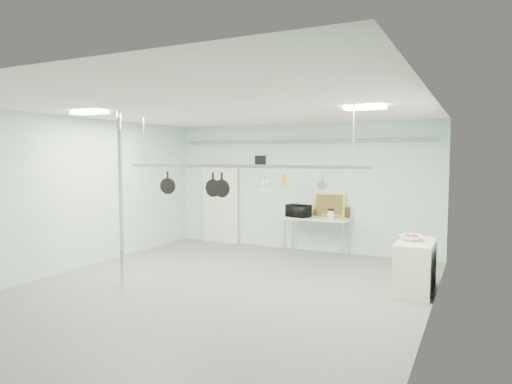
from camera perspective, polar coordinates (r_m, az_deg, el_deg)
The scene contains 25 objects.
floor at distance 8.35m, azimuth -4.60°, elevation -12.05°, with size 8.00×8.00×0.00m, color gray.
ceiling at distance 8.05m, azimuth -4.74°, elevation 10.28°, with size 7.00×8.00×0.02m, color silver.
back_wall at distance 11.64m, azimuth 5.46°, elevation 0.62°, with size 7.00×0.02×3.20m, color silver.
right_wall at distance 6.94m, azimuth 20.92°, elevation -2.20°, with size 0.02×8.00×3.20m, color silver.
door at distance 12.64m, azimuth -4.44°, elevation -1.58°, with size 1.10×0.10×2.20m, color silver.
wall_vent at distance 12.03m, azimuth 0.54°, elevation 3.86°, with size 0.30×0.04×0.30m, color black.
conduit_pipe at distance 11.54m, azimuth 5.34°, elevation 6.30°, with size 0.07×0.07×6.60m, color gray.
chrome_pole at distance 8.58m, azimuth -16.55°, elevation -0.88°, with size 0.08×0.08×3.20m, color silver.
prep_table at distance 11.15m, azimuth 7.61°, elevation -3.53°, with size 1.60×0.70×0.91m.
side_cabinet at distance 8.54m, azimuth 19.29°, elevation -8.79°, with size 0.60×1.20×0.90m, color silver.
pot_rack at distance 8.17m, azimuth -2.41°, elevation 3.46°, with size 4.80×0.06×1.00m.
light_panel_left at distance 8.80m, azimuth -20.09°, elevation 9.33°, with size 0.65×0.30×0.05m, color white.
light_panel_right at distance 7.71m, azimuth 13.45°, elevation 10.22°, with size 0.65×0.30×0.05m, color white.
microwave at distance 11.15m, azimuth 5.35°, elevation -2.35°, with size 0.55×0.37×0.30m, color black.
coffee_canister at distance 10.92m, azimuth 9.34°, elevation -2.82°, with size 0.15×0.15×0.20m, color silver.
painting_large at distance 11.32m, azimuth 9.17°, elevation -1.58°, with size 0.78×0.05×0.58m, color gold.
painting_small at distance 11.24m, azimuth 10.92°, elevation -2.49°, with size 0.30×0.04×0.25m, color #362212.
fruit_bowl at distance 8.48m, azimuth 18.80°, elevation -5.43°, with size 0.40×0.40×0.10m, color white.
skillet_left at distance 9.02m, azimuth -10.98°, elevation 1.23°, with size 0.31×0.06×0.42m, color black, non-canonical shape.
skillet_mid at distance 8.44m, azimuth -5.40°, elevation 0.95°, with size 0.33×0.06×0.45m, color black, non-canonical shape.
skillet_right at distance 8.34m, azimuth -4.30°, elevation 0.97°, with size 0.33×0.06×0.44m, color black, non-canonical shape.
whisk at distance 7.93m, azimuth 1.09°, elevation 1.19°, with size 0.20×0.20×0.33m, color #BDBCC1, non-canonical shape.
grater at distance 7.78m, azimuth 3.60°, elevation 1.56°, with size 0.09×0.02×0.21m, color gold, non-canonical shape.
saucepan at distance 7.55m, azimuth 8.29°, elevation 1.22°, with size 0.14×0.09×0.27m, color silver, non-canonical shape.
fruit_cluster at distance 8.48m, azimuth 18.80°, elevation -5.17°, with size 0.24×0.24×0.09m, color #A8190F, non-canonical shape.
Camera 1 is at (4.11, -6.87, 2.36)m, focal length 32.00 mm.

